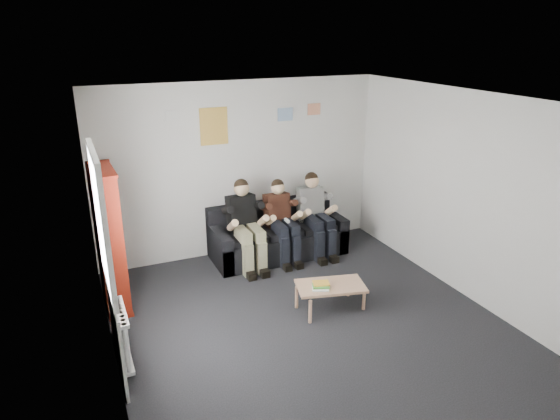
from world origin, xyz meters
The scene contains 14 objects.
room_shell centered at (0.00, 0.00, 1.35)m, with size 5.00×5.00×5.00m.
sofa centered at (0.44, 2.10, 0.29)m, with size 2.09×0.86×0.81m.
bookshelf centered at (-2.09, 1.52, 0.92)m, with size 0.28×0.83×1.84m.
coffee_table centered at (0.40, 0.30, 0.30)m, with size 0.86×0.47×0.34m.
game_cases centered at (0.26, 0.29, 0.37)m, with size 0.25×0.22×0.05m.
person_left centered at (-0.14, 1.91, 0.65)m, with size 0.41×0.89×1.32m.
person_middle centered at (0.44, 1.91, 0.62)m, with size 0.38×0.81×1.25m.
person_right centered at (1.03, 1.91, 0.64)m, with size 0.40×0.85×1.29m.
radiator centered at (-2.15, 0.20, 0.35)m, with size 0.10×0.64×0.60m.
window centered at (-2.22, 0.20, 1.03)m, with size 0.05×1.30×2.36m.
poster_large centered at (-0.40, 2.49, 2.05)m, with size 0.42×0.01×0.55m, color #E7E351.
poster_blue centered at (0.75, 2.49, 2.15)m, with size 0.25×0.01×0.20m, color #3E89D2.
poster_pink centered at (1.25, 2.49, 2.20)m, with size 0.22×0.01×0.18m, color #D44288.
poster_sign centered at (-1.00, 2.49, 2.25)m, with size 0.20×0.01×0.14m, color white.
Camera 1 is at (-2.44, -4.59, 3.40)m, focal length 32.00 mm.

